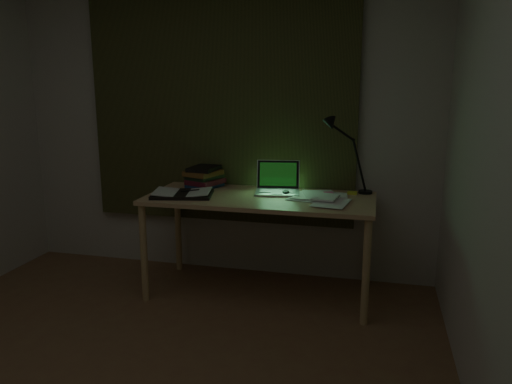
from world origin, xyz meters
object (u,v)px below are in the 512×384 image
laptop (277,178)px  desk_lamp (367,157)px  open_textbook (183,193)px  book_stack (204,176)px  desk (260,246)px  loose_papers (318,198)px

laptop → desk_lamp: size_ratio=0.66×
open_textbook → book_stack: book_stack is taller
desk → desk_lamp: desk_lamp is taller
laptop → desk: bearing=-140.7°
desk_lamp → book_stack: bearing=169.4°
desk → book_stack: bearing=157.2°
desk → open_textbook: (-0.56, -0.12, 0.40)m
laptop → book_stack: (-0.61, 0.09, -0.03)m
open_textbook → book_stack: (0.05, 0.33, 0.07)m
laptop → desk_lamp: desk_lamp is taller
book_stack → desk_lamp: (1.26, 0.08, 0.19)m
book_stack → loose_papers: book_stack is taller
desk_lamp → desk: bearing=-172.9°
desk → loose_papers: (0.43, 0.02, 0.39)m
desk → desk_lamp: size_ratio=2.99×
book_stack → loose_papers: size_ratio=0.68×
open_textbook → loose_papers: 1.00m
book_stack → loose_papers: bearing=-11.6°
book_stack → loose_papers: 0.96m
open_textbook → loose_papers: bearing=-4.3°
laptop → loose_papers: (0.32, -0.10, -0.11)m
open_textbook → desk_lamp: desk_lamp is taller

